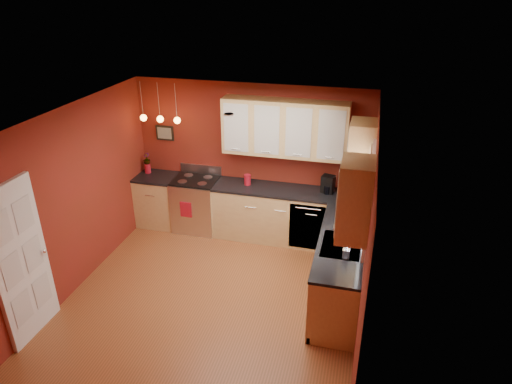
% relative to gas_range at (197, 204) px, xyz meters
% --- Properties ---
extents(floor, '(4.20, 4.20, 0.00)m').
position_rel_gas_range_xyz_m(floor, '(0.92, -1.80, -0.48)').
color(floor, '#9A502C').
rests_on(floor, ground).
extents(ceiling, '(4.00, 4.20, 0.02)m').
position_rel_gas_range_xyz_m(ceiling, '(0.92, -1.80, 2.12)').
color(ceiling, beige).
rests_on(ceiling, wall_back).
extents(wall_back, '(4.00, 0.02, 2.60)m').
position_rel_gas_range_xyz_m(wall_back, '(0.92, 0.30, 0.82)').
color(wall_back, maroon).
rests_on(wall_back, floor).
extents(wall_front, '(4.00, 0.02, 2.60)m').
position_rel_gas_range_xyz_m(wall_front, '(0.92, -3.90, 0.82)').
color(wall_front, maroon).
rests_on(wall_front, floor).
extents(wall_left, '(0.02, 4.20, 2.60)m').
position_rel_gas_range_xyz_m(wall_left, '(-1.08, -1.80, 0.82)').
color(wall_left, maroon).
rests_on(wall_left, floor).
extents(wall_right, '(0.02, 4.20, 2.60)m').
position_rel_gas_range_xyz_m(wall_right, '(2.92, -1.80, 0.82)').
color(wall_right, maroon).
rests_on(wall_right, floor).
extents(base_cabinets_back_left, '(0.70, 0.60, 0.90)m').
position_rel_gas_range_xyz_m(base_cabinets_back_left, '(-0.73, -0.00, -0.03)').
color(base_cabinets_back_left, '#D9B774').
rests_on(base_cabinets_back_left, floor).
extents(base_cabinets_back_right, '(2.54, 0.60, 0.90)m').
position_rel_gas_range_xyz_m(base_cabinets_back_right, '(1.65, -0.00, -0.03)').
color(base_cabinets_back_right, '#D9B774').
rests_on(base_cabinets_back_right, floor).
extents(base_cabinets_right, '(0.60, 2.10, 0.90)m').
position_rel_gas_range_xyz_m(base_cabinets_right, '(2.62, -1.35, -0.03)').
color(base_cabinets_right, '#D9B774').
rests_on(base_cabinets_right, floor).
extents(counter_back_left, '(0.70, 0.62, 0.04)m').
position_rel_gas_range_xyz_m(counter_back_left, '(-0.73, -0.00, 0.44)').
color(counter_back_left, black).
rests_on(counter_back_left, base_cabinets_back_left).
extents(counter_back_right, '(2.54, 0.62, 0.04)m').
position_rel_gas_range_xyz_m(counter_back_right, '(1.65, -0.00, 0.44)').
color(counter_back_right, black).
rests_on(counter_back_right, base_cabinets_back_right).
extents(counter_right, '(0.62, 2.10, 0.04)m').
position_rel_gas_range_xyz_m(counter_right, '(2.62, -1.35, 0.44)').
color(counter_right, black).
rests_on(counter_right, base_cabinets_right).
extents(gas_range, '(0.76, 0.64, 1.11)m').
position_rel_gas_range_xyz_m(gas_range, '(0.00, 0.00, 0.00)').
color(gas_range, silver).
rests_on(gas_range, floor).
extents(dishwasher_front, '(0.60, 0.02, 0.80)m').
position_rel_gas_range_xyz_m(dishwasher_front, '(2.02, -0.29, -0.03)').
color(dishwasher_front, silver).
rests_on(dishwasher_front, base_cabinets_back_right).
extents(sink, '(0.50, 0.70, 0.33)m').
position_rel_gas_range_xyz_m(sink, '(2.62, -1.50, 0.43)').
color(sink, '#96979C').
rests_on(sink, counter_right).
extents(window, '(0.06, 1.02, 1.22)m').
position_rel_gas_range_xyz_m(window, '(2.89, -1.50, 1.21)').
color(window, white).
rests_on(window, wall_right).
extents(door_left_wall, '(0.12, 0.82, 2.05)m').
position_rel_gas_range_xyz_m(door_left_wall, '(-1.05, -3.00, 0.54)').
color(door_left_wall, white).
rests_on(door_left_wall, floor).
extents(upper_cabinets_back, '(2.00, 0.35, 0.90)m').
position_rel_gas_range_xyz_m(upper_cabinets_back, '(1.52, 0.12, 1.47)').
color(upper_cabinets_back, '#D9B774').
rests_on(upper_cabinets_back, wall_back).
extents(upper_cabinets_right, '(0.35, 1.95, 0.90)m').
position_rel_gas_range_xyz_m(upper_cabinets_right, '(2.75, -1.48, 1.47)').
color(upper_cabinets_right, '#D9B774').
rests_on(upper_cabinets_right, wall_right).
extents(wall_picture, '(0.32, 0.03, 0.26)m').
position_rel_gas_range_xyz_m(wall_picture, '(-0.63, 0.28, 1.17)').
color(wall_picture, black).
rests_on(wall_picture, wall_back).
extents(pendant_lights, '(0.71, 0.11, 0.66)m').
position_rel_gas_range_xyz_m(pendant_lights, '(-0.53, -0.05, 1.53)').
color(pendant_lights, '#96979C').
rests_on(pendant_lights, ceiling).
extents(red_canister, '(0.12, 0.12, 0.18)m').
position_rel_gas_range_xyz_m(red_canister, '(0.93, 0.04, 0.55)').
color(red_canister, '#AB1222').
rests_on(red_canister, counter_back_right).
extents(red_vase, '(0.11, 0.11, 0.17)m').
position_rel_gas_range_xyz_m(red_vase, '(-0.94, 0.10, 0.54)').
color(red_vase, '#AB1222').
rests_on(red_vase, counter_back_left).
extents(flowers, '(0.15, 0.15, 0.22)m').
position_rel_gas_range_xyz_m(flowers, '(-0.94, 0.10, 0.72)').
color(flowers, '#AB1222').
rests_on(flowers, red_vase).
extents(coffee_maker, '(0.23, 0.23, 0.29)m').
position_rel_gas_range_xyz_m(coffee_maker, '(2.27, 0.07, 0.59)').
color(coffee_maker, black).
rests_on(coffee_maker, counter_back_right).
extents(soap_pump, '(0.09, 0.09, 0.19)m').
position_rel_gas_range_xyz_m(soap_pump, '(2.70, -1.80, 0.55)').
color(soap_pump, white).
rests_on(soap_pump, counter_right).
extents(dish_towel, '(0.20, 0.01, 0.28)m').
position_rel_gas_range_xyz_m(dish_towel, '(-0.07, -0.33, 0.04)').
color(dish_towel, '#AB1222').
rests_on(dish_towel, gas_range).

